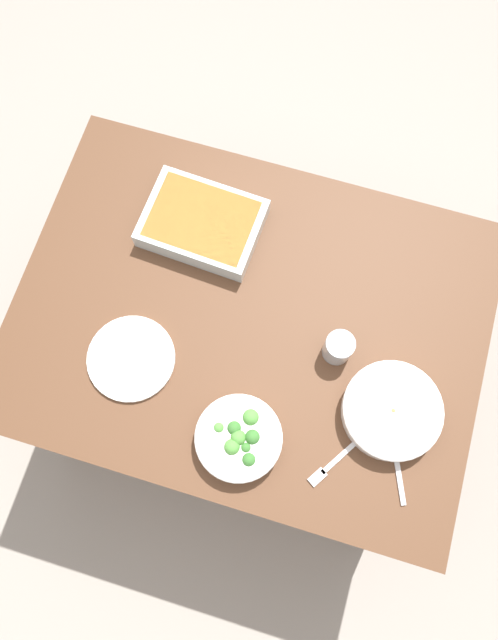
# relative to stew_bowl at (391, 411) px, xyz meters

# --- Properties ---
(ground_plane) EXTENTS (6.00, 6.00, 0.00)m
(ground_plane) POSITION_rel_stew_bowl_xyz_m (0.39, -0.13, -0.77)
(ground_plane) COLOR #9E9389
(dining_table) EXTENTS (1.20, 0.90, 0.74)m
(dining_table) POSITION_rel_stew_bowl_xyz_m (0.39, -0.13, -0.12)
(dining_table) COLOR brown
(dining_table) RESTS_ON ground_plane
(stew_bowl) EXTENTS (0.24, 0.24, 0.06)m
(stew_bowl) POSITION_rel_stew_bowl_xyz_m (0.00, 0.00, 0.00)
(stew_bowl) COLOR white
(stew_bowl) RESTS_ON dining_table
(broccoli_bowl) EXTENTS (0.21, 0.21, 0.07)m
(broccoli_bowl) POSITION_rel_stew_bowl_xyz_m (0.33, 0.17, -0.00)
(broccoli_bowl) COLOR white
(broccoli_bowl) RESTS_ON dining_table
(baking_dish) EXTENTS (0.31, 0.24, 0.06)m
(baking_dish) POSITION_rel_stew_bowl_xyz_m (0.58, -0.34, 0.00)
(baking_dish) COLOR silver
(baking_dish) RESTS_ON dining_table
(drink_cup) EXTENTS (0.07, 0.07, 0.08)m
(drink_cup) POSITION_rel_stew_bowl_xyz_m (0.16, -0.11, 0.01)
(drink_cup) COLOR #B2BCC6
(drink_cup) RESTS_ON dining_table
(side_plate) EXTENTS (0.22, 0.22, 0.01)m
(side_plate) POSITION_rel_stew_bowl_xyz_m (0.65, 0.05, -0.03)
(side_plate) COLOR white
(side_plate) RESTS_ON dining_table
(spoon_by_stew) EXTENTS (0.08, 0.17, 0.01)m
(spoon_by_stew) POSITION_rel_stew_bowl_xyz_m (-0.04, 0.10, -0.03)
(spoon_by_stew) COLOR silver
(spoon_by_stew) RESTS_ON dining_table
(spoon_by_broccoli) EXTENTS (0.10, 0.16, 0.01)m
(spoon_by_broccoli) POSITION_rel_stew_bowl_xyz_m (0.31, 0.13, -0.03)
(spoon_by_broccoli) COLOR silver
(spoon_by_broccoli) RESTS_ON dining_table
(fork_on_table) EXTENTS (0.11, 0.16, 0.01)m
(fork_on_table) POSITION_rel_stew_bowl_xyz_m (0.10, 0.15, -0.03)
(fork_on_table) COLOR silver
(fork_on_table) RESTS_ON dining_table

